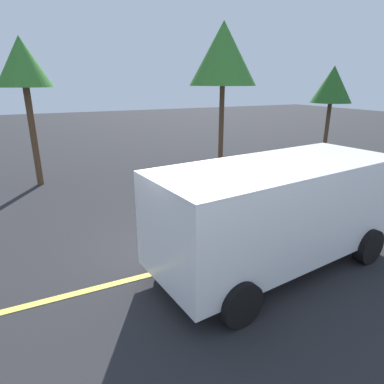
% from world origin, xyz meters
% --- Properties ---
extents(ground_plane, '(80.00, 80.00, 0.00)m').
position_xyz_m(ground_plane, '(0.00, 0.00, 0.00)').
color(ground_plane, '#262628').
extents(lane_marking_centre, '(28.00, 0.16, 0.01)m').
position_xyz_m(lane_marking_centre, '(3.00, 0.00, 0.01)').
color(lane_marking_centre, '#E0D14C').
extents(white_van, '(5.40, 2.74, 2.20)m').
position_xyz_m(white_van, '(1.68, -0.74, 1.27)').
color(white_van, white).
rests_on(white_van, ground_plane).
extents(tree_left_verge, '(1.85, 1.85, 5.15)m').
position_xyz_m(tree_left_verge, '(-2.53, 7.67, 4.25)').
color(tree_left_verge, '#513823').
rests_on(tree_left_verge, ground_plane).
extents(tree_centre_verge, '(2.19, 2.19, 4.54)m').
position_xyz_m(tree_centre_verge, '(12.59, 8.08, 3.53)').
color(tree_centre_verge, '#513823').
rests_on(tree_centre_verge, ground_plane).
extents(tree_right_verge, '(2.81, 2.81, 6.02)m').
position_xyz_m(tree_right_verge, '(4.94, 6.99, 4.75)').
color(tree_right_verge, '#513823').
rests_on(tree_right_verge, ground_plane).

